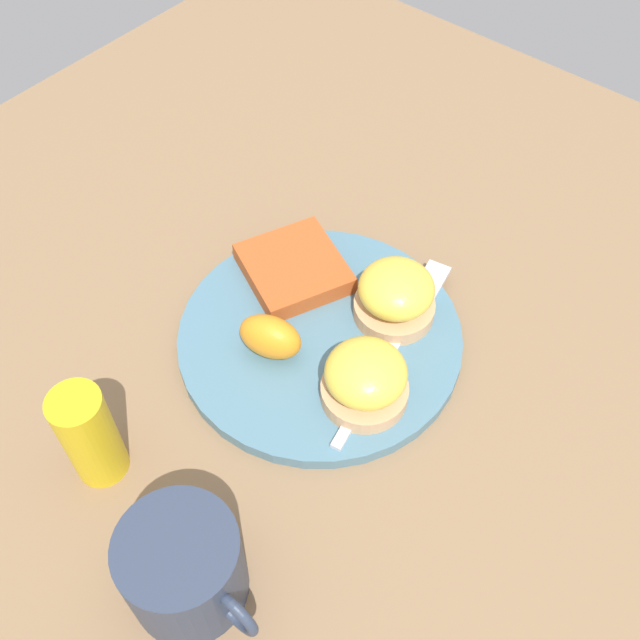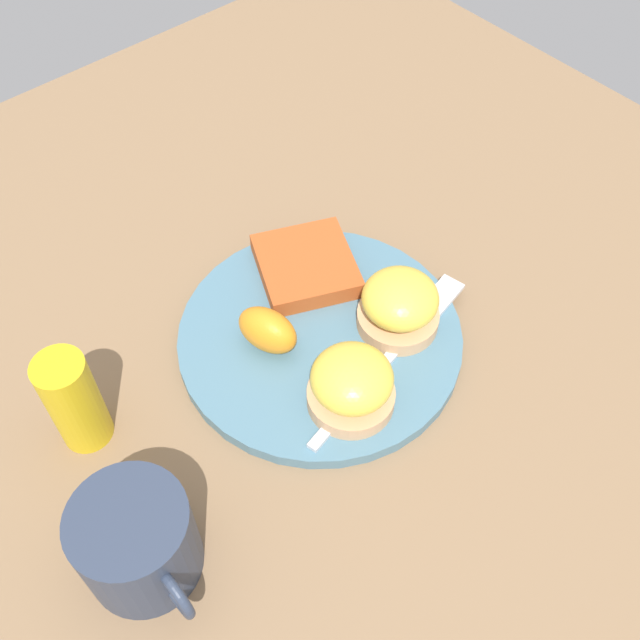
% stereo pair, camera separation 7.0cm
% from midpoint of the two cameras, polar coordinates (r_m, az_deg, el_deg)
% --- Properties ---
extents(ground_plane, '(1.10, 1.10, 0.00)m').
position_cam_midpoint_polar(ground_plane, '(0.72, 2.75, -1.82)').
color(ground_plane, '#846647').
extents(plate, '(0.27, 0.27, 0.01)m').
position_cam_midpoint_polar(plate, '(0.72, 2.77, -1.49)').
color(plate, slate).
rests_on(plate, ground_plane).
extents(sandwich_benedict_left, '(0.08, 0.08, 0.06)m').
position_cam_midpoint_polar(sandwich_benedict_left, '(0.65, 5.51, -5.10)').
color(sandwich_benedict_left, tan).
rests_on(sandwich_benedict_left, plate).
extents(sandwich_benedict_right, '(0.08, 0.08, 0.06)m').
position_cam_midpoint_polar(sandwich_benedict_right, '(0.70, 8.90, 0.97)').
color(sandwich_benedict_right, tan).
rests_on(sandwich_benedict_right, plate).
extents(hashbrown_patty, '(0.13, 0.12, 0.02)m').
position_cam_midpoint_polar(hashbrown_patty, '(0.75, 1.59, 3.98)').
color(hashbrown_patty, '#B44E20').
rests_on(hashbrown_patty, plate).
extents(orange_wedge, '(0.07, 0.05, 0.04)m').
position_cam_midpoint_polar(orange_wedge, '(0.69, -1.13, -0.97)').
color(orange_wedge, orange).
rests_on(orange_wedge, plate).
extents(fork, '(0.07, 0.23, 0.00)m').
position_cam_midpoint_polar(fork, '(0.71, 8.82, -2.19)').
color(fork, silver).
rests_on(fork, plate).
extents(cup, '(0.12, 0.09, 0.08)m').
position_cam_midpoint_polar(cup, '(0.59, -10.36, -16.59)').
color(cup, '#2D384C').
rests_on(cup, ground_plane).
extents(condiment_bottle, '(0.04, 0.04, 0.10)m').
position_cam_midpoint_polar(condiment_bottle, '(0.65, -15.36, -6.20)').
color(condiment_bottle, gold).
rests_on(condiment_bottle, ground_plane).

